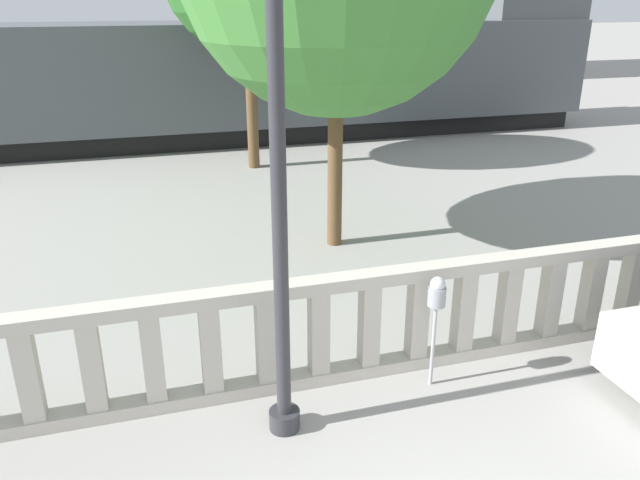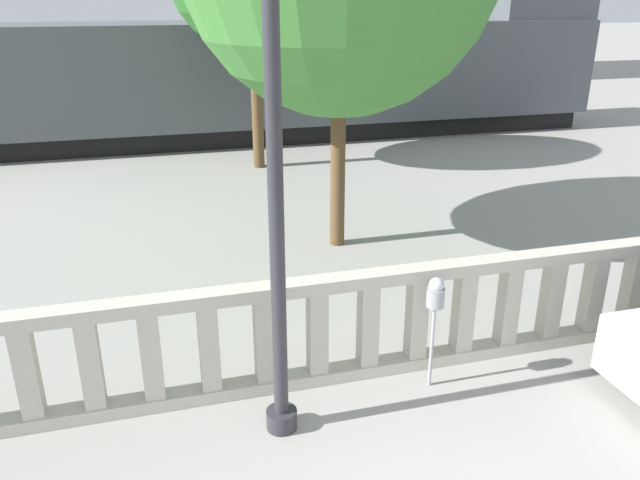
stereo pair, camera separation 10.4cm
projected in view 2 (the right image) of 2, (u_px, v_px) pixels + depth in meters
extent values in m
cube|color=#BCB5A8|center=(342.00, 372.00, 6.97)|extent=(14.39, 0.24, 0.14)
cube|color=#BCB5A8|center=(344.00, 282.00, 6.56)|extent=(14.39, 0.24, 0.14)
cube|color=#BCB5A8|center=(27.00, 373.00, 5.98)|extent=(0.20, 0.20, 0.97)
cube|color=#BCB5A8|center=(91.00, 364.00, 6.12)|extent=(0.20, 0.20, 0.97)
cube|color=#BCB5A8|center=(151.00, 355.00, 6.26)|extent=(0.20, 0.20, 0.97)
cube|color=#BCB5A8|center=(209.00, 347.00, 6.41)|extent=(0.20, 0.20, 0.97)
cube|color=#BCB5A8|center=(264.00, 339.00, 6.55)|extent=(0.20, 0.20, 0.97)
cube|color=#BCB5A8|center=(317.00, 332.00, 6.70)|extent=(0.20, 0.20, 0.97)
cube|color=#BCB5A8|center=(368.00, 325.00, 6.84)|extent=(0.20, 0.20, 0.97)
cube|color=#BCB5A8|center=(417.00, 318.00, 6.99)|extent=(0.20, 0.20, 0.97)
cube|color=#BCB5A8|center=(463.00, 311.00, 7.13)|extent=(0.20, 0.20, 0.97)
cube|color=#BCB5A8|center=(508.00, 305.00, 7.27)|extent=(0.20, 0.20, 0.97)
cube|color=#BCB5A8|center=(551.00, 299.00, 7.42)|extent=(0.20, 0.20, 0.97)
cube|color=#BCB5A8|center=(592.00, 293.00, 7.56)|extent=(0.20, 0.20, 0.97)
cube|color=#BCB5A8|center=(632.00, 288.00, 7.71)|extent=(0.20, 0.20, 0.97)
cylinder|color=#2D2D33|center=(282.00, 419.00, 6.15)|extent=(0.30, 0.30, 0.20)
cylinder|color=#2D2D33|center=(272.00, 78.00, 4.94)|extent=(0.14, 0.14, 6.37)
cylinder|color=#99999E|center=(432.00, 347.00, 6.68)|extent=(0.04, 0.04, 0.97)
cylinder|color=gray|center=(435.00, 297.00, 6.47)|extent=(0.19, 0.19, 0.21)
sphere|color=#B2B7BC|center=(436.00, 285.00, 6.41)|extent=(0.16, 0.16, 0.16)
cube|color=black|center=(242.00, 130.00, 18.39)|extent=(20.92, 2.42, 0.55)
cube|color=#4C5156|center=(240.00, 72.00, 17.78)|extent=(21.34, 3.02, 2.73)
cube|color=#4C5156|center=(529.00, 8.00, 19.46)|extent=(3.00, 2.72, 0.60)
cylinder|color=brown|center=(338.00, 165.00, 10.23)|extent=(0.25, 0.25, 2.79)
cylinder|color=brown|center=(257.00, 103.00, 14.92)|extent=(0.27, 0.27, 3.15)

